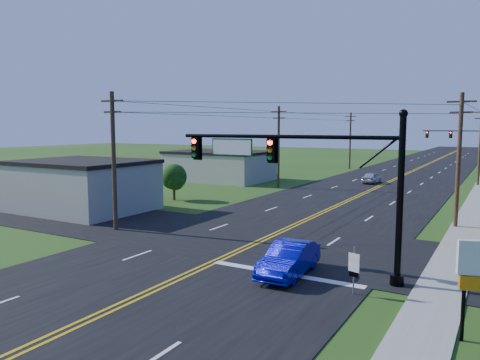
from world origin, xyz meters
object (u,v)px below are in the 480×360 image
Objects in this scene: signal_mast_main at (301,170)px; route_sign at (354,267)px; blue_car at (289,260)px; signal_mast_far at (456,139)px.

signal_mast_main is 5.19m from route_sign.
signal_mast_main is 4.13m from blue_car.
blue_car is 2.25× the size of route_sign.
route_sign is (3.28, -1.02, 0.42)m from blue_car.
signal_mast_far is at bearing 108.77° from route_sign.
route_sign is (3.16, -2.02, -3.59)m from signal_mast_main.
signal_mast_main is 5.66× the size of route_sign.
signal_mast_far is at bearing 89.92° from signal_mast_main.
route_sign reaches higher than blue_car.
signal_mast_main reaches higher than route_sign.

